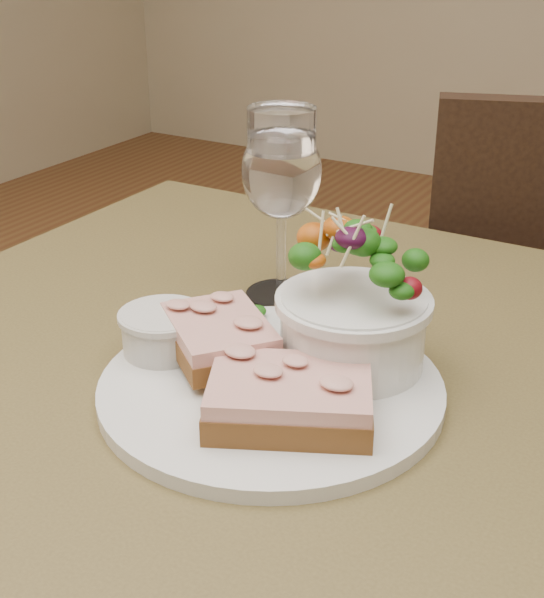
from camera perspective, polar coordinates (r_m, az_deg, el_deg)
The scene contains 9 objects.
cafe_table at distance 0.75m, azimuth -0.34°, elevation -11.93°, with size 0.80×0.80×0.75m.
chair_far at distance 1.46m, azimuth 17.79°, elevation -9.89°, with size 0.54×0.54×0.90m.
dinner_plate at distance 0.67m, azimuth -0.07°, elevation -6.12°, with size 0.28×0.28×0.01m, color silver.
sandwich_front at distance 0.61m, azimuth 1.23°, elevation -6.77°, with size 0.15×0.13×0.03m.
sandwich_back at distance 0.68m, azimuth -3.63°, elevation -2.56°, with size 0.13×0.12×0.03m.
ramekin at distance 0.71m, azimuth -7.46°, elevation -2.10°, with size 0.07×0.07×0.04m.
salad_bowl at distance 0.67m, azimuth 5.64°, elevation 0.03°, with size 0.12×0.12×0.13m.
garnish at distance 0.75m, azimuth -1.93°, elevation -1.03°, with size 0.05×0.04×0.02m.
wine_glass at distance 0.79m, azimuth 0.65°, elevation 8.33°, with size 0.08×0.08×0.18m.
Camera 1 is at (0.31, -0.52, 1.10)m, focal length 50.00 mm.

